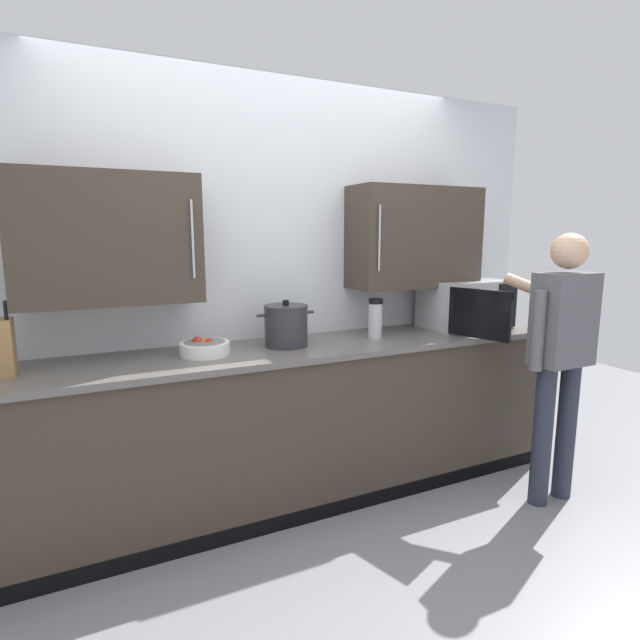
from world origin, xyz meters
The scene contains 9 objects.
ground_plane centered at (0.00, 0.00, 0.00)m, with size 9.26×9.26×0.00m, color gray.
back_wall_tiled centered at (0.00, 1.00, 1.34)m, with size 3.89×0.44×2.51m.
counter_unit centered at (0.00, 0.71, 0.47)m, with size 3.53×0.62×0.94m.
microwave_oven centered at (1.27, 0.74, 1.10)m, with size 0.57×0.76×0.32m.
stock_pot centered at (-0.03, 0.74, 1.06)m, with size 0.35×0.25×0.27m.
knife_block centered at (-1.43, 0.72, 1.07)m, with size 0.11×0.15×0.35m.
thermos_flask centered at (0.55, 0.70, 1.07)m, with size 0.09×0.09×0.25m.
fruit_bowl centered at (-0.50, 0.72, 0.98)m, with size 0.26×0.26×0.10m.
person_figure centered at (1.38, 0.03, 0.95)m, with size 0.44×0.53×1.59m.
Camera 1 is at (-1.08, -1.90, 1.58)m, focal length 28.17 mm.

